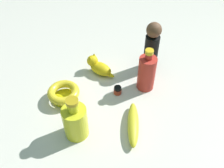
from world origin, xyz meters
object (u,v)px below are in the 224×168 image
bottle_tall (147,73)px  bowl (64,93)px  banana (133,124)px  cat_figurine (99,66)px  person_figure_adult (152,46)px  nail_polish_jar (118,90)px  bottle_short (75,121)px

bottle_tall → bowl: bearing=95.0°
banana → cat_figurine: (0.32, 0.10, 0.01)m
person_figure_adult → nail_polish_jar: bearing=131.5°
nail_polish_jar → banana: size_ratio=0.17×
banana → bottle_short: (0.00, 0.21, 0.05)m
cat_figurine → bowl: 0.21m
nail_polish_jar → bottle_short: bottle_short is taller
person_figure_adult → cat_figurine: bearing=92.3°
bowl → banana: bearing=-124.4°
banana → bowl: bowl is taller
bottle_short → bottle_tall: (0.20, -0.30, 0.01)m
banana → cat_figurine: size_ratio=1.64×
cat_figurine → person_figure_adult: bearing=-87.7°
banana → person_figure_adult: person_figure_adult is taller
bowl → bottle_short: bearing=-164.4°
nail_polish_jar → person_figure_adult: person_figure_adult is taller
person_figure_adult → bottle_short: person_figure_adult is taller
nail_polish_jar → banana: 0.18m
nail_polish_jar → bowl: 0.22m
bowl → person_figure_adult: bearing=-68.2°
nail_polish_jar → bowl: bearing=91.5°
cat_figurine → bottle_tall: size_ratio=0.61×
bottle_short → bowl: size_ratio=1.37×
person_figure_adult → bottle_short: (-0.33, 0.34, -0.05)m
person_figure_adult → bottle_tall: person_figure_adult is taller
nail_polish_jar → banana: (-0.18, -0.03, 0.00)m
bowl → bottle_tall: bottle_tall is taller
person_figure_adult → cat_figurine: size_ratio=1.95×
banana → bowl: 0.31m
nail_polish_jar → bottle_short: 0.25m
cat_figurine → nail_polish_jar: bearing=-154.2°
bottle_short → bowl: bearing=15.6°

